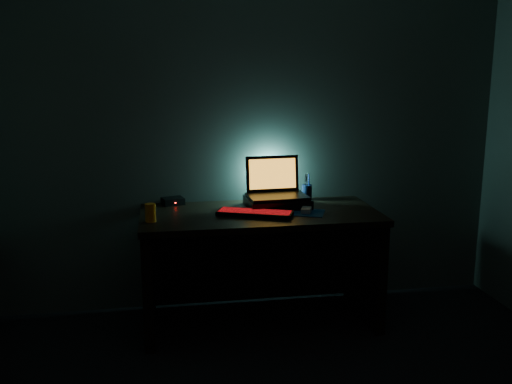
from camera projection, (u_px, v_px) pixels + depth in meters
room at (343, 185)px, 1.94m from camera, size 3.50×4.00×2.50m
desk at (259, 248)px, 3.71m from camera, size 1.50×0.70×0.75m
riser at (277, 202)px, 3.74m from camera, size 0.42×0.32×0.06m
laptop at (275, 187)px, 3.76m from camera, size 0.40×0.30×0.26m
keyboard at (255, 213)px, 3.52m from camera, size 0.49×0.31×0.03m
mousepad at (306, 213)px, 3.58m from camera, size 0.28×0.27×0.00m
mouse at (306, 210)px, 3.58m from camera, size 0.09×0.11×0.03m
pen_cup at (307, 192)px, 3.94m from camera, size 0.08×0.08×0.10m
juice_glass at (150, 213)px, 3.36m from camera, size 0.07×0.07×0.11m
router at (173, 201)px, 3.80m from camera, size 0.16×0.14×0.05m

